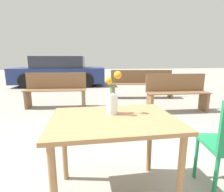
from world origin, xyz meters
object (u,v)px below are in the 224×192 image
at_px(bench_near, 56,89).
at_px(table_front, 113,130).
at_px(bench_far, 142,82).
at_px(bench_middle, 177,92).
at_px(flower_vase, 112,100).
at_px(parked_car, 60,72).

bearing_deg(bench_near, table_front, -74.38).
bearing_deg(table_front, bench_near, 105.62).
height_order(table_front, bench_far, bench_far).
bearing_deg(table_front, bench_middle, 50.89).
height_order(table_front, flower_vase, flower_vase).
distance_m(bench_near, bench_middle, 2.90).
bearing_deg(flower_vase, table_front, -94.60).
bearing_deg(bench_far, flower_vase, -112.78).
bearing_deg(parked_car, bench_middle, -56.49).
relative_size(bench_far, parked_car, 0.47).
bearing_deg(bench_far, bench_near, -164.28).
xyz_separation_m(flower_vase, bench_near, (-0.89, 3.05, -0.39)).
height_order(bench_middle, bench_far, same).
xyz_separation_m(table_front, parked_car, (-1.22, 7.02, 0.00)).
bearing_deg(parked_car, bench_near, -85.04).
xyz_separation_m(bench_far, parked_car, (-2.80, 3.17, 0.15)).
xyz_separation_m(flower_vase, bench_middle, (1.88, 2.22, -0.39)).
bearing_deg(bench_middle, table_front, -129.11).
distance_m(bench_near, bench_far, 2.56).
bearing_deg(flower_vase, bench_far, 67.22).
bearing_deg(bench_near, flower_vase, -73.72).
distance_m(bench_far, parked_car, 4.23).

